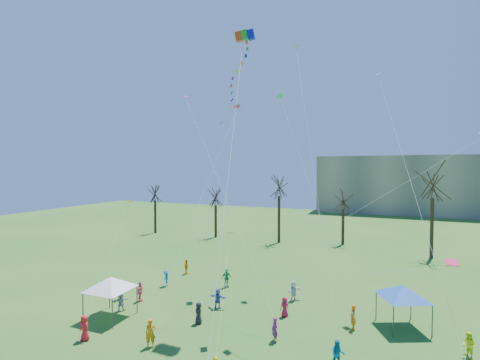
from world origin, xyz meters
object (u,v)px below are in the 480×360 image
at_px(distant_building, 441,185).
at_px(canopy_tent_white, 111,283).
at_px(big_box_kite, 238,84).
at_px(canopy_tent_blue, 403,291).

xyz_separation_m(distant_building, canopy_tent_white, (-34.11, -77.58, -4.75)).
bearing_deg(distant_building, canopy_tent_white, -113.73).
relative_size(big_box_kite, canopy_tent_blue, 6.41).
xyz_separation_m(big_box_kite, canopy_tent_white, (-8.93, -4.68, -15.80)).
relative_size(distant_building, canopy_tent_white, 13.84).
bearing_deg(canopy_tent_white, canopy_tent_blue, 18.22).
bearing_deg(canopy_tent_blue, distant_building, 79.63).
relative_size(big_box_kite, canopy_tent_white, 5.73).
bearing_deg(distant_building, big_box_kite, -109.06).
xyz_separation_m(big_box_kite, canopy_tent_blue, (12.26, 2.29, -15.85)).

